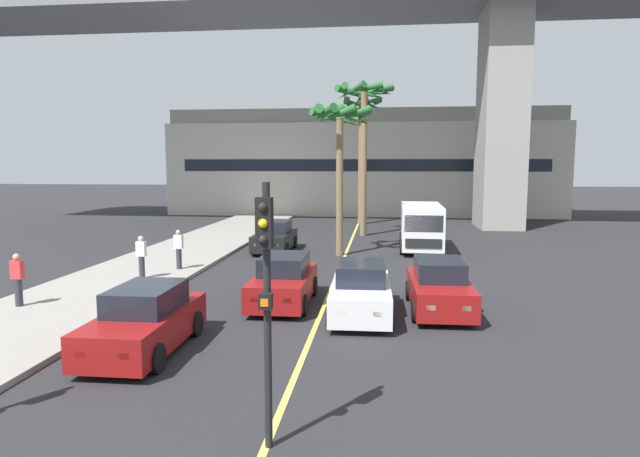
# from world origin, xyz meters

# --- Properties ---
(sidewalk_left) EXTENTS (4.80, 80.00, 0.15)m
(sidewalk_left) POSITION_xyz_m (-8.00, 16.00, 0.07)
(sidewalk_left) COLOR gray
(sidewalk_left) RESTS_ON ground
(lane_stripe_center) EXTENTS (0.14, 56.00, 0.01)m
(lane_stripe_center) POSITION_xyz_m (0.00, 24.00, 0.00)
(lane_stripe_center) COLOR #DBCC4C
(lane_stripe_center) RESTS_ON ground
(bridge_overpass) EXTENTS (64.78, 8.00, 19.15)m
(bridge_overpass) POSITION_xyz_m (1.18, 37.72, 15.27)
(bridge_overpass) COLOR slate
(bridge_overpass) RESTS_ON ground
(pier_building_backdrop) EXTENTS (33.81, 8.04, 9.09)m
(pier_building_backdrop) POSITION_xyz_m (0.00, 47.91, 4.48)
(pier_building_backdrop) COLOR beige
(pier_building_backdrop) RESTS_ON ground
(car_queue_front) EXTENTS (1.86, 4.11, 1.56)m
(car_queue_front) POSITION_xyz_m (-1.32, 15.26, 0.72)
(car_queue_front) COLOR maroon
(car_queue_front) RESTS_ON ground
(car_queue_second) EXTENTS (1.92, 4.14, 1.56)m
(car_queue_second) POSITION_xyz_m (1.19, 14.18, 0.72)
(car_queue_second) COLOR white
(car_queue_second) RESTS_ON ground
(car_queue_third) EXTENTS (1.86, 4.11, 1.56)m
(car_queue_third) POSITION_xyz_m (-3.81, 10.53, 0.72)
(car_queue_third) COLOR maroon
(car_queue_third) RESTS_ON ground
(car_queue_fourth) EXTENTS (1.90, 4.14, 1.56)m
(car_queue_fourth) POSITION_xyz_m (3.55, 14.99, 0.72)
(car_queue_fourth) COLOR maroon
(car_queue_fourth) RESTS_ON ground
(car_queue_fifth) EXTENTS (1.84, 4.10, 1.56)m
(car_queue_fifth) POSITION_xyz_m (-3.67, 25.56, 0.72)
(car_queue_fifth) COLOR black
(car_queue_fifth) RESTS_ON ground
(delivery_van) EXTENTS (2.25, 5.29, 2.36)m
(delivery_van) POSITION_xyz_m (3.79, 26.74, 1.29)
(delivery_van) COLOR white
(delivery_van) RESTS_ON ground
(traffic_light_median_near) EXTENTS (0.24, 0.37, 4.20)m
(traffic_light_median_near) POSITION_xyz_m (0.05, 6.41, 2.71)
(traffic_light_median_near) COLOR black
(traffic_light_median_near) RESTS_ON ground
(palm_tree_near_median) EXTENTS (3.19, 3.19, 7.29)m
(palm_tree_near_median) POSITION_xyz_m (-0.30, 24.65, 6.09)
(palm_tree_near_median) COLOR brown
(palm_tree_near_median) RESTS_ON ground
(palm_tree_mid_median) EXTENTS (3.69, 3.66, 9.33)m
(palm_tree_mid_median) POSITION_xyz_m (0.62, 32.10, 7.67)
(palm_tree_mid_median) COLOR brown
(palm_tree_mid_median) RESTS_ON ground
(palm_tree_far_median) EXTENTS (2.96, 3.13, 9.33)m
(palm_tree_far_median) POSITION_xyz_m (0.23, 38.61, 6.96)
(palm_tree_far_median) COLOR brown
(palm_tree_far_median) RESTS_ON ground
(pedestrian_near_crosswalk) EXTENTS (0.34, 0.22, 1.62)m
(pedestrian_near_crosswalk) POSITION_xyz_m (-9.19, 13.49, 1.00)
(pedestrian_near_crosswalk) COLOR #2D2D38
(pedestrian_near_crosswalk) RESTS_ON sidewalk_left
(pedestrian_mid_block) EXTENTS (0.34, 0.22, 1.62)m
(pedestrian_mid_block) POSITION_xyz_m (-7.24, 17.79, 1.00)
(pedestrian_mid_block) COLOR #2D2D38
(pedestrian_mid_block) RESTS_ON sidewalk_left
(pedestrian_far_along) EXTENTS (0.34, 0.22, 1.62)m
(pedestrian_far_along) POSITION_xyz_m (-6.52, 19.72, 1.00)
(pedestrian_far_along) COLOR #2D2D38
(pedestrian_far_along) RESTS_ON sidewalk_left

